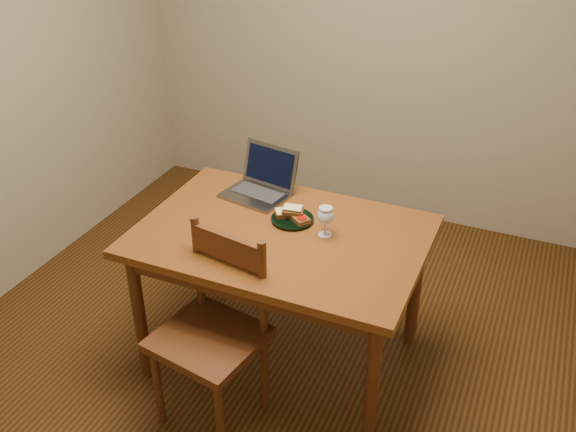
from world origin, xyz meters
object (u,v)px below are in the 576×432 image
at_px(table, 281,248).
at_px(milk_glass, 325,221).
at_px(plate, 292,219).
at_px(laptop, 262,181).
at_px(chair, 212,325).

height_order(table, milk_glass, milk_glass).
height_order(plate, laptop, laptop).
distance_m(table, plate, 0.15).
bearing_deg(table, chair, -105.88).
distance_m(chair, plate, 0.63).
height_order(table, chair, chair).
distance_m(plate, milk_glass, 0.20).
relative_size(plate, laptop, 0.56).
relative_size(plate, milk_glass, 1.38).
relative_size(table, laptop, 3.64).
bearing_deg(plate, milk_glass, -17.09).
xyz_separation_m(table, chair, (-0.13, -0.45, -0.16)).
xyz_separation_m(chair, milk_glass, (0.32, 0.50, 0.31)).
distance_m(plate, laptop, 0.33).
distance_m(chair, milk_glass, 0.67).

